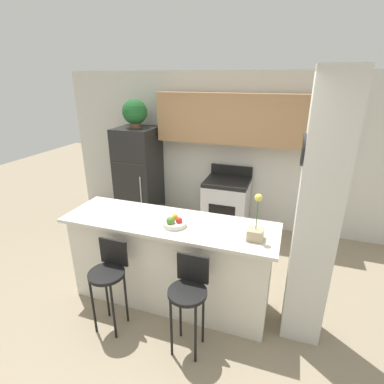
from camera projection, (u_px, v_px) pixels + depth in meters
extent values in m
plane|color=gray|center=(171.00, 298.00, 3.55)|extent=(14.00, 14.00, 0.00)
cube|color=silver|center=(220.00, 151.00, 5.05)|extent=(5.60, 0.06, 2.55)
cube|color=#9E754C|center=(240.00, 119.00, 4.57)|extent=(2.62, 0.32, 0.76)
cube|color=white|center=(232.00, 133.00, 4.71)|extent=(0.68, 0.28, 0.12)
cube|color=silver|center=(317.00, 220.00, 2.65)|extent=(0.36, 0.32, 2.55)
cylinder|color=black|center=(303.00, 150.00, 2.49)|extent=(0.02, 0.27, 0.27)
cylinder|color=white|center=(302.00, 150.00, 2.49)|extent=(0.01, 0.24, 0.24)
cube|color=silver|center=(170.00, 263.00, 3.37)|extent=(2.19, 0.58, 0.99)
cube|color=beige|center=(169.00, 223.00, 3.18)|extent=(2.31, 0.70, 0.04)
cube|color=black|center=(140.00, 189.00, 5.36)|extent=(0.66, 0.68, 1.13)
cube|color=black|center=(137.00, 143.00, 5.06)|extent=(0.66, 0.68, 0.53)
cube|color=#333333|center=(128.00, 164.00, 4.86)|extent=(0.63, 0.01, 0.01)
cylinder|color=#B2B2B7|center=(141.00, 195.00, 4.97)|extent=(0.02, 0.02, 0.62)
cube|color=silver|center=(226.00, 208.00, 4.96)|extent=(0.70, 0.65, 0.85)
cube|color=black|center=(227.00, 182.00, 4.80)|extent=(0.70, 0.65, 0.06)
cube|color=black|center=(232.00, 170.00, 5.02)|extent=(0.70, 0.04, 0.16)
cube|color=black|center=(222.00, 213.00, 4.66)|extent=(0.42, 0.01, 0.27)
cylinder|color=black|center=(106.00, 274.00, 2.92)|extent=(0.36, 0.36, 0.03)
cube|color=black|center=(114.00, 252.00, 3.00)|extent=(0.30, 0.02, 0.28)
cylinder|color=black|center=(93.00, 307.00, 2.97)|extent=(0.02, 0.02, 0.64)
cylinder|color=black|center=(113.00, 312.00, 2.90)|extent=(0.02, 0.02, 0.64)
cylinder|color=black|center=(107.00, 292.00, 3.18)|extent=(0.02, 0.02, 0.64)
cylinder|color=black|center=(126.00, 297.00, 3.11)|extent=(0.02, 0.02, 0.64)
cylinder|color=black|center=(187.00, 293.00, 2.66)|extent=(0.36, 0.36, 0.03)
cube|color=black|center=(193.00, 268.00, 2.74)|extent=(0.30, 0.02, 0.28)
cylinder|color=black|center=(171.00, 328.00, 2.72)|extent=(0.02, 0.02, 0.64)
cylinder|color=black|center=(195.00, 335.00, 2.65)|extent=(0.02, 0.02, 0.64)
cylinder|color=black|center=(180.00, 311.00, 2.92)|extent=(0.02, 0.02, 0.64)
cylinder|color=black|center=(203.00, 316.00, 2.85)|extent=(0.02, 0.02, 0.64)
cylinder|color=brown|center=(136.00, 124.00, 4.95)|extent=(0.18, 0.18, 0.11)
sphere|color=#1E5B28|center=(135.00, 112.00, 4.88)|extent=(0.40, 0.40, 0.40)
cube|color=tan|center=(255.00, 234.00, 2.81)|extent=(0.15, 0.15, 0.11)
cylinder|color=#386633|center=(257.00, 215.00, 2.73)|extent=(0.01, 0.01, 0.30)
sphere|color=#DBCC4C|center=(258.00, 198.00, 2.67)|extent=(0.07, 0.07, 0.07)
cylinder|color=silver|center=(174.00, 223.00, 3.07)|extent=(0.25, 0.25, 0.05)
sphere|color=red|center=(179.00, 220.00, 3.03)|extent=(0.07, 0.07, 0.07)
sphere|color=orange|center=(175.00, 217.00, 3.11)|extent=(0.06, 0.06, 0.06)
sphere|color=#4C7F2D|center=(171.00, 221.00, 3.01)|extent=(0.09, 0.09, 0.09)
cylinder|color=#59595B|center=(163.00, 218.00, 5.12)|extent=(0.28, 0.28, 0.38)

